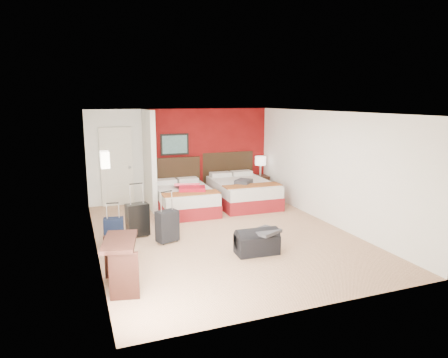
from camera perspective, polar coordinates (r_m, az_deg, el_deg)
name	(u,v)px	position (r m, az deg, el deg)	size (l,w,h in m)	color
ground	(223,234)	(8.47, -0.14, -7.79)	(6.50, 6.50, 0.00)	tan
room_walls	(141,168)	(9.16, -11.57, 1.54)	(5.02, 6.52, 2.50)	white
red_accent_panel	(208,154)	(11.41, -2.32, 3.59)	(3.50, 0.04, 2.50)	maroon
partition_wall	(149,160)	(10.39, -10.44, 2.66)	(0.12, 1.20, 2.50)	silver
entry_door	(117,167)	(10.90, -14.84, 1.67)	(0.82, 0.06, 2.05)	silver
bed_left	(185,200)	(10.16, -5.53, -2.95)	(1.33, 1.90, 0.57)	silver
bed_right	(242,193)	(10.79, 2.61, -1.93)	(1.45, 2.07, 0.62)	white
red_suitcase_open	(190,187)	(10.01, -4.86, -1.15)	(0.63, 0.87, 0.11)	red
jacket_bundle	(244,182)	(10.40, 2.77, -0.38)	(0.44, 0.35, 0.11)	#3B3A40
nightstand	(260,186)	(11.75, 5.10, -0.94)	(0.42, 0.42, 0.59)	black
table_lamp	(260,166)	(11.65, 5.15, 1.82)	(0.31, 0.31, 0.56)	silver
suitcase_black	(138,221)	(8.45, -12.06, -5.77)	(0.44, 0.27, 0.65)	black
suitcase_charcoal	(167,227)	(8.02, -7.98, -6.74)	(0.41, 0.25, 0.60)	black
suitcase_navy	(114,233)	(8.06, -15.20, -7.28)	(0.37, 0.22, 0.51)	black
duffel_bag	(257,243)	(7.44, 4.64, -8.99)	(0.77, 0.41, 0.39)	black
jacket_draped	(266,231)	(7.38, 5.89, -7.32)	(0.47, 0.39, 0.06)	#3D3C42
desk	(121,264)	(6.26, -14.32, -11.50)	(0.45, 0.90, 0.75)	black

